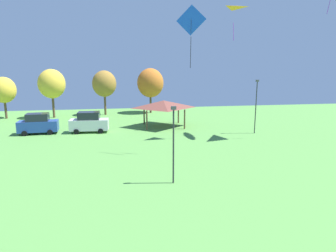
{
  "coord_description": "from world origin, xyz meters",
  "views": [
    {
      "loc": [
        -0.67,
        1.56,
        8.34
      ],
      "look_at": [
        1.56,
        15.17,
        5.51
      ],
      "focal_mm": 32.0,
      "sensor_mm": 36.0,
      "label": 1
    }
  ],
  "objects": [
    {
      "name": "kite_flying_3",
      "position": [
        11.73,
        34.31,
        13.34
      ],
      "size": [
        1.97,
        1.52,
        2.66
      ],
      "color": "orange"
    },
    {
      "name": "treeline_tree_2",
      "position": [
        -3.04,
        52.88,
        5.23
      ],
      "size": [
        3.98,
        3.98,
        7.44
      ],
      "color": "brown",
      "rests_on": "ground"
    },
    {
      "name": "light_post_0",
      "position": [
        15.79,
        35.6,
        3.7
      ],
      "size": [
        0.36,
        0.2,
        6.59
      ],
      "color": "#2D2D33",
      "rests_on": "ground"
    },
    {
      "name": "kite_flying_2",
      "position": [
        5.82,
        28.56,
        12.06
      ],
      "size": [
        2.44,
        1.32,
        5.5
      ],
      "color": "blue"
    },
    {
      "name": "treeline_tree_1",
      "position": [
        -11.11,
        51.42,
        5.38
      ],
      "size": [
        4.18,
        4.18,
        7.7
      ],
      "color": "brown",
      "rests_on": "ground"
    },
    {
      "name": "parked_car_second_from_left",
      "position": [
        -4.48,
        39.45,
        1.27
      ],
      "size": [
        4.79,
        2.27,
        2.6
      ],
      "rotation": [
        0.0,
        0.0,
        -0.05
      ],
      "color": "silver",
      "rests_on": "ground"
    },
    {
      "name": "treeline_tree_0",
      "position": [
        -18.39,
        51.73,
        4.48
      ],
      "size": [
        3.68,
        3.68,
        6.53
      ],
      "color": "brown",
      "rests_on": "ground"
    },
    {
      "name": "treeline_tree_3",
      "position": [
        4.79,
        53.91,
        5.24
      ],
      "size": [
        4.59,
        4.59,
        7.78
      ],
      "color": "brown",
      "rests_on": "ground"
    },
    {
      "name": "parked_car_leftmost",
      "position": [
        -10.58,
        39.59,
        1.24
      ],
      "size": [
        4.71,
        2.24,
        2.54
      ],
      "rotation": [
        0.0,
        0.0,
        0.06
      ],
      "color": "#234299",
      "rests_on": "ground"
    },
    {
      "name": "light_post_1",
      "position": [
        2.98,
        21.51,
        3.18
      ],
      "size": [
        0.36,
        0.2,
        5.57
      ],
      "color": "#2D2D33",
      "rests_on": "ground"
    },
    {
      "name": "park_pavilion",
      "position": [
        5.26,
        41.57,
        3.08
      ],
      "size": [
        6.46,
        5.42,
        3.6
      ],
      "color": "brown",
      "rests_on": "ground"
    }
  ]
}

